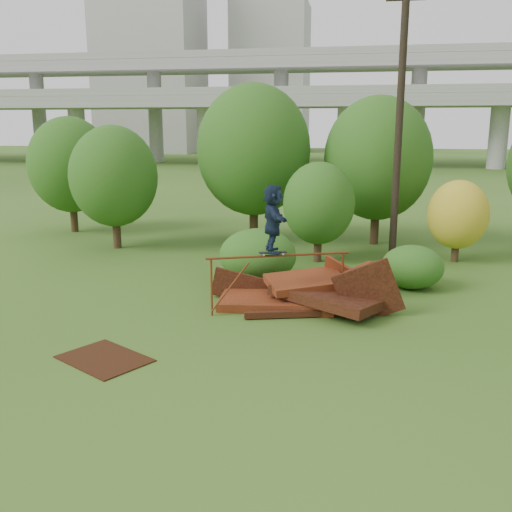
% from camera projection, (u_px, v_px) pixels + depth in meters
% --- Properties ---
extents(ground, '(240.00, 240.00, 0.00)m').
position_uv_depth(ground, '(273.00, 337.00, 14.32)').
color(ground, '#2D5116').
rests_on(ground, ground).
extents(scrap_pile, '(5.80, 3.41, 2.03)m').
position_uv_depth(scrap_pile, '(303.00, 294.00, 16.63)').
color(scrap_pile, '#50180E').
rests_on(scrap_pile, ground).
extents(grind_rail, '(3.84, 1.56, 1.66)m').
position_uv_depth(grind_rail, '(279.00, 267.00, 16.00)').
color(grind_rail, '#65270F').
rests_on(grind_rail, ground).
extents(skateboard, '(0.79, 0.47, 0.08)m').
position_uv_depth(skateboard, '(273.00, 253.00, 15.87)').
color(skateboard, black).
rests_on(skateboard, grind_rail).
extents(skater, '(1.00, 1.83, 1.88)m').
position_uv_depth(skater, '(273.00, 219.00, 15.65)').
color(skater, '#162238').
rests_on(skater, skateboard).
extents(flat_plate, '(2.41, 2.21, 0.03)m').
position_uv_depth(flat_plate, '(104.00, 359.00, 12.94)').
color(flat_plate, black).
rests_on(flat_plate, ground).
extents(tree_0, '(3.69, 3.69, 5.21)m').
position_uv_depth(tree_0, '(114.00, 176.00, 23.98)').
color(tree_0, black).
rests_on(tree_0, ground).
extents(tree_1, '(5.04, 5.04, 7.01)m').
position_uv_depth(tree_1, '(254.00, 150.00, 25.24)').
color(tree_1, black).
rests_on(tree_1, ground).
extents(tree_2, '(2.74, 2.74, 3.86)m').
position_uv_depth(tree_2, '(319.00, 203.00, 21.69)').
color(tree_2, black).
rests_on(tree_2, ground).
extents(tree_3, '(4.65, 4.65, 6.45)m').
position_uv_depth(tree_3, '(378.00, 159.00, 24.65)').
color(tree_3, black).
rests_on(tree_3, ground).
extents(tree_4, '(2.30, 2.30, 3.17)m').
position_uv_depth(tree_4, '(458.00, 215.00, 21.80)').
color(tree_4, black).
rests_on(tree_4, ground).
extents(tree_6, '(4.02, 4.02, 5.62)m').
position_uv_depth(tree_6, '(70.00, 165.00, 27.67)').
color(tree_6, black).
rests_on(tree_6, ground).
extents(shrub_left, '(2.62, 2.41, 1.81)m').
position_uv_depth(shrub_left, '(258.00, 255.00, 19.22)').
color(shrub_left, '#2C5316').
rests_on(shrub_left, ground).
extents(shrub_right, '(2.01, 1.84, 1.42)m').
position_uv_depth(shrub_right, '(412.00, 267.00, 18.44)').
color(shrub_right, '#2C5316').
rests_on(shrub_right, ground).
extents(utility_pole, '(1.40, 0.28, 10.42)m').
position_uv_depth(utility_pole, '(399.00, 123.00, 21.32)').
color(utility_pole, black).
rests_on(utility_pole, ground).
extents(freeway_overpass, '(160.00, 15.00, 13.70)m').
position_uv_depth(freeway_overpass, '(348.00, 83.00, 72.31)').
color(freeway_overpass, gray).
rests_on(freeway_overpass, ground).
extents(building_left, '(18.00, 16.00, 35.00)m').
position_uv_depth(building_left, '(151.00, 58.00, 108.09)').
color(building_left, '#9E9E99').
rests_on(building_left, ground).
extents(building_right, '(14.00, 14.00, 28.00)m').
position_uv_depth(building_right, '(271.00, 79.00, 111.75)').
color(building_right, '#9E9E99').
rests_on(building_right, ground).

